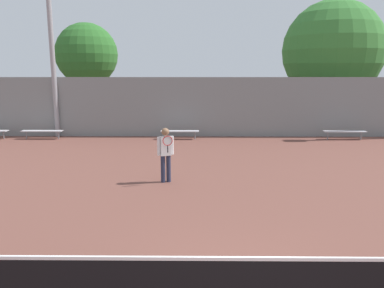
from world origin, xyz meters
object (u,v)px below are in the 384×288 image
at_px(tennis_net, 245,288).
at_px(bench_courtside_far, 345,132).
at_px(tennis_player, 166,152).
at_px(bench_adjacent_court, 180,131).
at_px(light_pole_near_left, 49,2).
at_px(bench_courtside_near, 42,131).
at_px(tree_green_broad, 333,51).
at_px(tree_green_tall, 87,55).

bearing_deg(tennis_net, bench_courtside_far, 63.99).
relative_size(tennis_player, bench_adjacent_court, 0.89).
distance_m(bench_adjacent_court, light_pole_near_left, 9.27).
relative_size(tennis_net, tennis_player, 6.55).
bearing_deg(bench_courtside_far, bench_courtside_near, 180.00).
bearing_deg(light_pole_near_left, bench_adjacent_court, -6.44).
bearing_deg(light_pole_near_left, tennis_net, -61.63).
relative_size(tennis_net, light_pole_near_left, 0.94).
bearing_deg(tree_green_broad, tennis_player, -126.93).
xyz_separation_m(tennis_net, bench_courtside_far, (6.95, 14.25, -0.09)).
distance_m(tennis_net, light_pole_near_left, 18.20).
distance_m(tennis_player, light_pole_near_left, 12.06).
height_order(tennis_player, tree_green_tall, tree_green_tall).
relative_size(bench_courtside_near, tree_green_broad, 0.27).
height_order(bench_courtside_near, bench_adjacent_court, same).
bearing_deg(tree_green_broad, bench_courtside_near, -163.05).
relative_size(bench_courtside_far, tree_green_tall, 0.33).
distance_m(light_pole_near_left, tree_green_broad, 16.63).
height_order(bench_courtside_near, light_pole_near_left, light_pole_near_left).
bearing_deg(bench_adjacent_court, tennis_net, -83.96).
distance_m(tennis_player, bench_courtside_near, 10.32).
bearing_deg(tennis_player, tree_green_broad, 34.40).
bearing_deg(tennis_net, light_pole_near_left, 118.37).
xyz_separation_m(bench_adjacent_court, light_pole_near_left, (-6.59, 0.74, 6.47)).
bearing_deg(bench_adjacent_court, bench_courtside_near, 180.00).
relative_size(tennis_player, bench_courtside_far, 0.81).
bearing_deg(tree_green_broad, tennis_net, -112.10).
xyz_separation_m(tennis_net, tree_green_broad, (7.82, 19.27, 4.21)).
height_order(bench_adjacent_court, light_pole_near_left, light_pole_near_left).
relative_size(tennis_player, bench_courtside_near, 0.84).
height_order(bench_courtside_far, light_pole_near_left, light_pole_near_left).
xyz_separation_m(tree_green_tall, tree_green_broad, (15.62, -0.88, 0.22)).
relative_size(light_pole_near_left, tree_green_tall, 1.84).
relative_size(tennis_net, bench_adjacent_court, 5.80).
relative_size(bench_courtside_near, tree_green_tall, 0.32).
distance_m(bench_courtside_near, tree_green_tall, 7.22).
distance_m(bench_courtside_near, bench_courtside_far, 15.59).
bearing_deg(tree_green_broad, tree_green_tall, 176.77).
xyz_separation_m(light_pole_near_left, tree_green_tall, (0.30, 5.15, -2.39)).
height_order(bench_courtside_far, tree_green_tall, tree_green_tall).
relative_size(bench_adjacent_court, tree_green_tall, 0.30).
xyz_separation_m(tennis_player, bench_courtside_far, (8.59, 7.57, -0.58)).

